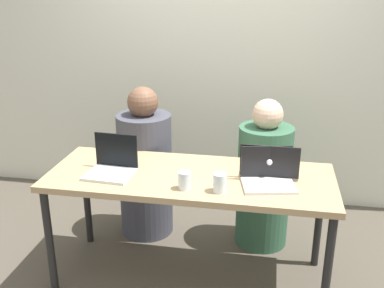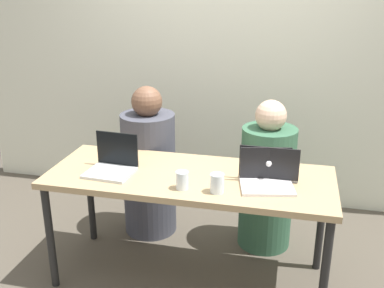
% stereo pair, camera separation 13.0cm
% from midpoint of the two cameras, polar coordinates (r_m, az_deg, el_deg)
% --- Properties ---
extents(ground_plane, '(12.00, 12.00, 0.00)m').
position_cam_midpoint_polar(ground_plane, '(3.21, -1.45, -16.41)').
color(ground_plane, '#4E473C').
extents(back_wall, '(4.66, 0.10, 2.70)m').
position_cam_midpoint_polar(back_wall, '(3.92, 2.41, 11.91)').
color(back_wall, silver).
rests_on(back_wall, ground).
extents(desk, '(1.79, 0.69, 0.76)m').
position_cam_midpoint_polar(desk, '(2.85, -1.57, -5.17)').
color(desk, tan).
rests_on(desk, ground).
extents(person_on_left, '(0.42, 0.42, 1.18)m').
position_cam_midpoint_polar(person_on_left, '(3.50, -7.00, -3.31)').
color(person_on_left, '#41434E').
rests_on(person_on_left, ground).
extents(person_on_right, '(0.46, 0.46, 1.13)m').
position_cam_midpoint_polar(person_on_right, '(3.37, 7.99, -4.76)').
color(person_on_right, '#335E43').
rests_on(person_on_right, ground).
extents(laptop_back_right, '(0.36, 0.26, 0.22)m').
position_cam_midpoint_polar(laptop_back_right, '(2.84, 8.51, -2.98)').
color(laptop_back_right, '#B1B3BC').
rests_on(laptop_back_right, desk).
extents(laptop_front_right, '(0.35, 0.28, 0.22)m').
position_cam_midpoint_polar(laptop_front_right, '(2.70, 8.24, -4.18)').
color(laptop_front_right, silver).
rests_on(laptop_front_right, desk).
extents(laptop_front_left, '(0.30, 0.29, 0.24)m').
position_cam_midpoint_polar(laptop_front_left, '(2.88, -11.41, -2.70)').
color(laptop_front_left, silver).
rests_on(laptop_front_left, desk).
extents(water_glass_center, '(0.07, 0.07, 0.11)m').
position_cam_midpoint_polar(water_glass_center, '(2.62, -2.40, -4.80)').
color(water_glass_center, silver).
rests_on(water_glass_center, desk).
extents(water_glass_right, '(0.08, 0.08, 0.11)m').
position_cam_midpoint_polar(water_glass_right, '(2.58, 2.09, -5.10)').
color(water_glass_right, silver).
rests_on(water_glass_right, desk).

